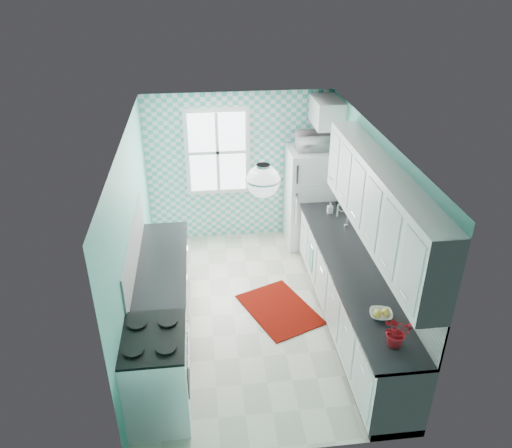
{
  "coord_description": "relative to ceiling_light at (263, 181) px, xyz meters",
  "views": [
    {
      "loc": [
        -0.61,
        -5.41,
        4.37
      ],
      "look_at": [
        0.05,
        0.25,
        1.25
      ],
      "focal_mm": 35.0,
      "sensor_mm": 36.0,
      "label": 1
    }
  ],
  "objects": [
    {
      "name": "stove",
      "position": [
        -1.2,
        -0.73,
        -1.8
      ],
      "size": [
        0.67,
        0.84,
        1.01
      ],
      "rotation": [
        0.0,
        0.0,
        -0.01
      ],
      "color": "silver",
      "rests_on": "floor"
    },
    {
      "name": "base_cabinets_left",
      "position": [
        -1.2,
        0.73,
        -1.87
      ],
      "size": [
        0.6,
        2.15,
        0.9
      ],
      "primitive_type": "cube",
      "color": "white",
      "rests_on": "floor"
    },
    {
      "name": "countertop_right",
      "position": [
        1.19,
        0.4,
        -1.4
      ],
      "size": [
        0.63,
        3.6,
        0.04
      ],
      "primitive_type": "cube",
      "color": "black",
      "rests_on": "base_cabinets_right"
    },
    {
      "name": "upper_cabinets_right",
      "position": [
        1.33,
        0.2,
        -0.42
      ],
      "size": [
        0.33,
        3.2,
        0.9
      ],
      "primitive_type": "cube",
      "color": "white",
      "rests_on": "wall_right"
    },
    {
      "name": "wall_front",
      "position": [
        0.0,
        -1.41,
        -1.07
      ],
      "size": [
        3.0,
        0.02,
        2.5
      ],
      "primitive_type": "cube",
      "color": "#5CB6A5",
      "rests_on": "floor"
    },
    {
      "name": "fruit_bowl",
      "position": [
        1.2,
        -0.6,
        -1.35
      ],
      "size": [
        0.29,
        0.29,
        0.06
      ],
      "primitive_type": "imported",
      "rotation": [
        0.0,
        0.0,
        -0.25
      ],
      "color": "white",
      "rests_on": "countertop_right"
    },
    {
      "name": "soap_bottle",
      "position": [
        1.25,
        1.83,
        -1.3
      ],
      "size": [
        0.08,
        0.08,
        0.17
      ],
      "primitive_type": "imported",
      "rotation": [
        0.0,
        0.0,
        -0.01
      ],
      "color": "#94C5CF",
      "rests_on": "countertop_right"
    },
    {
      "name": "accent_wall",
      "position": [
        0.0,
        2.99,
        -1.07
      ],
      "size": [
        3.0,
        0.01,
        2.5
      ],
      "primitive_type": "cube",
      "color": "#4FBAB3",
      "rests_on": "wall_back"
    },
    {
      "name": "microwave",
      "position": [
        1.11,
        2.6,
        -0.52
      ],
      "size": [
        0.5,
        0.34,
        0.27
      ],
      "primitive_type": "imported",
      "rotation": [
        0.0,
        0.0,
        3.14
      ],
      "color": "silver",
      "rests_on": "fridge"
    },
    {
      "name": "countertop_left",
      "position": [
        -1.19,
        0.73,
        -1.4
      ],
      "size": [
        0.63,
        2.15,
        0.04
      ],
      "primitive_type": "cube",
      "color": "black",
      "rests_on": "base_cabinets_left"
    },
    {
      "name": "ceiling_light",
      "position": [
        0.0,
        0.0,
        0.0
      ],
      "size": [
        0.34,
        0.34,
        0.35
      ],
      "color": "silver",
      "rests_on": "ceiling"
    },
    {
      "name": "floor",
      "position": [
        0.0,
        0.8,
        -2.33
      ],
      "size": [
        3.0,
        4.4,
        0.02
      ],
      "primitive_type": "cube",
      "color": "beige",
      "rests_on": "ground"
    },
    {
      "name": "dish_towel",
      "position": [
        0.89,
        1.36,
        -1.84
      ],
      "size": [
        0.07,
        0.26,
        0.39
      ],
      "primitive_type": "cube",
      "rotation": [
        0.0,
        0.0,
        0.19
      ],
      "color": "#54AAA9",
      "rests_on": "base_cabinets_right"
    },
    {
      "name": "ceiling",
      "position": [
        0.0,
        0.8,
        0.19
      ],
      "size": [
        3.0,
        4.4,
        0.02
      ],
      "primitive_type": "cube",
      "color": "white",
      "rests_on": "wall_back"
    },
    {
      "name": "upper_cabinet_fridge",
      "position": [
        1.3,
        2.63,
        -0.07
      ],
      "size": [
        0.4,
        0.74,
        0.4
      ],
      "primitive_type": "cube",
      "color": "white",
      "rests_on": "wall_right"
    },
    {
      "name": "wall_left",
      "position": [
        -1.51,
        0.8,
        -1.07
      ],
      "size": [
        0.02,
        4.4,
        2.5
      ],
      "primitive_type": "cube",
      "color": "#5CB6A5",
      "rests_on": "floor"
    },
    {
      "name": "sink",
      "position": [
        1.2,
        1.36,
        -1.39
      ],
      "size": [
        0.46,
        0.39,
        0.53
      ],
      "rotation": [
        0.0,
        0.0,
        -0.01
      ],
      "color": "silver",
      "rests_on": "countertop_right"
    },
    {
      "name": "wall_right",
      "position": [
        1.51,
        0.8,
        -1.07
      ],
      "size": [
        0.02,
        4.4,
        2.5
      ],
      "primitive_type": "cube",
      "color": "#5CB6A5",
      "rests_on": "floor"
    },
    {
      "name": "base_cabinets_right",
      "position": [
        1.2,
        0.4,
        -1.87
      ],
      "size": [
        0.6,
        3.6,
        0.9
      ],
      "primitive_type": "cube",
      "color": "white",
      "rests_on": "floor"
    },
    {
      "name": "rug",
      "position": [
        0.35,
        0.81,
        -2.32
      ],
      "size": [
        1.18,
        1.36,
        0.02
      ],
      "primitive_type": "cube",
      "rotation": [
        0.0,
        0.0,
        0.4
      ],
      "color": "#6C1200",
      "rests_on": "floor"
    },
    {
      "name": "backsplash_left",
      "position": [
        -1.49,
        0.73,
        -1.13
      ],
      "size": [
        0.02,
        2.15,
        0.51
      ],
      "primitive_type": "cube",
      "color": "white",
      "rests_on": "wall_left"
    },
    {
      "name": "window",
      "position": [
        -0.35,
        2.96,
        -0.77
      ],
      "size": [
        1.04,
        0.05,
        1.44
      ],
      "color": "white",
      "rests_on": "wall_back"
    },
    {
      "name": "wall_back",
      "position": [
        0.0,
        3.01,
        -1.07
      ],
      "size": [
        3.0,
        0.02,
        2.5
      ],
      "primitive_type": "cube",
      "color": "#5CB6A5",
      "rests_on": "floor"
    },
    {
      "name": "fridge",
      "position": [
        1.11,
        2.6,
        -1.49
      ],
      "size": [
        0.72,
        0.72,
        1.66
      ],
      "rotation": [
        0.0,
        0.0,
        0.04
      ],
      "color": "silver",
      "rests_on": "floor"
    },
    {
      "name": "potted_plant",
      "position": [
        1.2,
        -1.02,
        -1.22
      ],
      "size": [
        0.33,
        0.3,
        0.32
      ],
      "primitive_type": "imported",
      "rotation": [
        0.0,
        0.0,
        0.21
      ],
      "color": "#B41018",
      "rests_on": "countertop_right"
    },
    {
      "name": "backsplash_right",
      "position": [
        1.49,
        0.4,
        -1.13
      ],
      "size": [
        0.02,
        3.6,
        0.51
      ],
      "primitive_type": "cube",
      "color": "white",
      "rests_on": "wall_right"
    }
  ]
}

